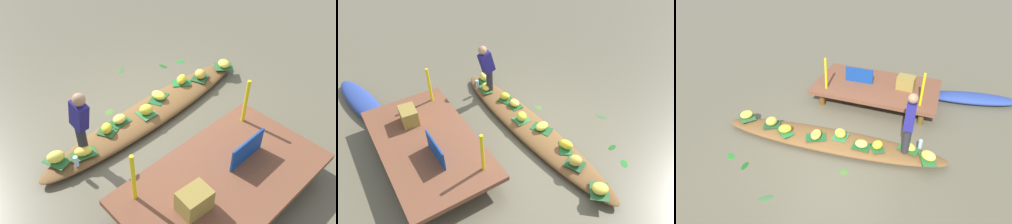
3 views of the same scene
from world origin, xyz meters
The scene contains 32 objects.
canal_water centered at (0.00, 0.00, 0.00)m, with size 40.00×40.00×0.00m, color #5F5946.
dock_platform centered at (0.47, 2.16, 0.38)m, with size 3.20×1.80×0.44m.
vendor_boat centered at (0.00, 0.00, 0.11)m, with size 4.95×0.78×0.22m, color brown.
moored_boat centered at (2.89, 2.90, 0.12)m, with size 2.43×0.56×0.23m, color #294191.
leaf_mat_0 centered at (-2.11, 0.00, 0.22)m, with size 0.41×0.33×0.01m, color #2A5F33.
banana_bunch_0 centered at (-2.11, 0.00, 0.30)m, with size 0.29×0.25×0.16m, color yellow.
leaf_mat_1 centered at (1.05, -0.01, 0.22)m, with size 0.32×0.24×0.01m, color #24592B.
banana_bunch_1 centered at (1.05, -0.01, 0.31)m, with size 0.23×0.19×0.17m, color yellow.
leaf_mat_2 centered at (2.06, 0.00, 0.22)m, with size 0.41×0.27×0.01m, color #2A6933.
banana_bunch_2 centered at (2.06, 0.00, 0.32)m, with size 0.29×0.21×0.19m, color #F5DE4E.
leaf_mat_3 centered at (0.22, 0.07, 0.22)m, with size 0.31×0.33×0.01m, color #317842.
banana_bunch_3 centered at (0.22, 0.07, 0.32)m, with size 0.22×0.26×0.19m, color yellow.
leaf_mat_4 centered at (-0.26, -0.12, 0.22)m, with size 0.43×0.28×0.01m, color #1C572C.
banana_bunch_4 centered at (-0.26, -0.12, 0.30)m, with size 0.31×0.21×0.15m, color yellow.
leaf_mat_5 centered at (-1.39, -0.06, 0.22)m, with size 0.36×0.30×0.01m, color #1F4F2D.
banana_bunch_5 centered at (-1.39, -0.06, 0.32)m, with size 0.26×0.23×0.20m, color gold.
leaf_mat_6 centered at (1.65, 0.17, 0.22)m, with size 0.41×0.25×0.01m, color #2A632F.
banana_bunch_6 centered at (1.65, 0.17, 0.29)m, with size 0.30×0.19×0.14m, color yellow.
leaf_mat_7 centered at (0.73, -0.08, 0.22)m, with size 0.37×0.27×0.01m, color #1D5728.
banana_bunch_7 centered at (0.73, -0.08, 0.29)m, with size 0.26×0.21×0.14m, color #F4D452.
leaf_mat_8 centered at (-0.97, -0.19, 0.22)m, with size 0.39×0.24×0.01m, color #227036.
banana_bunch_8 centered at (-0.97, -0.19, 0.31)m, with size 0.28×0.19×0.18m, color yellow.
vendor_person centered at (1.59, 0.15, 0.92)m, with size 0.21×0.41×1.25m.
water_bottle centered at (1.87, 0.30, 0.31)m, with size 0.08×0.08×0.19m, color #A8D2E8.
market_banner centered at (-0.03, 2.16, 0.65)m, with size 0.75×0.03×0.41m, color navy.
railing_post_west centered at (-0.73, 1.56, 0.86)m, with size 0.06×0.06×0.83m, color yellow.
railing_post_east centered at (1.67, 1.56, 0.86)m, with size 0.06×0.06×0.83m, color yellow.
produce_crate centered at (1.21, 2.25, 0.62)m, with size 0.44×0.32×0.34m, color olive.
drifting_plant_0 centered at (-1.35, -1.19, 0.00)m, with size 0.23×0.11×0.01m, color #19591A.
drifting_plant_1 centered at (-0.51, -1.73, 0.00)m, with size 0.27×0.12×0.01m, color #376635.
drifting_plant_2 centered at (-1.80, -1.06, 0.00)m, with size 0.21×0.14×0.01m, color #237927.
drifting_plant_3 centered at (0.57, -0.66, 0.00)m, with size 0.17×0.19×0.01m, color #477630.
Camera 2 is at (-4.13, 3.24, 4.92)m, focal length 34.19 mm.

